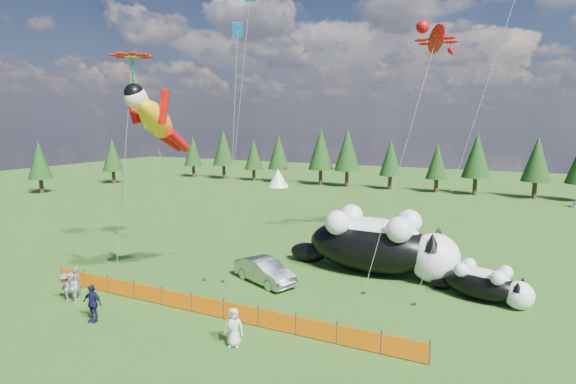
{
  "coord_description": "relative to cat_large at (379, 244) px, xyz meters",
  "views": [
    {
      "loc": [
        13.25,
        -20.79,
        9.79
      ],
      "look_at": [
        1.19,
        4.0,
        5.52
      ],
      "focal_mm": 28.0,
      "sensor_mm": 36.0,
      "label": 1
    }
  ],
  "objects": [
    {
      "name": "cat_small",
      "position": [
        6.55,
        -1.95,
        -1.01
      ],
      "size": [
        5.53,
        3.09,
        2.04
      ],
      "rotation": [
        0.0,
        0.0,
        -0.29
      ],
      "color": "black",
      "rests_on": "ground"
    },
    {
      "name": "ground",
      "position": [
        -6.16,
        -7.35,
        -1.98
      ],
      "size": [
        160.0,
        160.0,
        0.0
      ],
      "primitive_type": "plane",
      "color": "#103309",
      "rests_on": "ground"
    },
    {
      "name": "gecko_kite",
      "position": [
        2.14,
        5.87,
        13.58
      ],
      "size": [
        4.21,
        13.08,
        18.42
      ],
      "color": "#B6090A",
      "rests_on": "ground"
    },
    {
      "name": "spectator_c",
      "position": [
        -10.83,
        -13.43,
        -1.02
      ],
      "size": [
        1.16,
        0.65,
        1.91
      ],
      "primitive_type": "imported",
      "rotation": [
        0.0,
        0.0,
        0.07
      ],
      "color": "#121333",
      "rests_on": "ground"
    },
    {
      "name": "diamond_kite_c",
      "position": [
        -4.61,
        -9.58,
        11.23
      ],
      "size": [
        1.05,
        1.08,
        14.74
      ],
      "color": "#0C5FB7",
      "rests_on": "ground"
    },
    {
      "name": "spectator_d",
      "position": [
        -14.28,
        -12.32,
        -1.18
      ],
      "size": [
        1.17,
        0.94,
        1.61
      ],
      "primitive_type": "imported",
      "rotation": [
        0.0,
        0.0,
        -0.45
      ],
      "color": "#57585C",
      "rests_on": "ground"
    },
    {
      "name": "safety_fence",
      "position": [
        -6.16,
        -10.35,
        -1.48
      ],
      "size": [
        22.06,
        0.06,
        1.1
      ],
      "color": "#262626",
      "rests_on": "ground"
    },
    {
      "name": "spectator_b",
      "position": [
        -13.78,
        -12.27,
        -1.13
      ],
      "size": [
        0.94,
        0.74,
        1.69
      ],
      "primitive_type": "imported",
      "rotation": [
        0.0,
        0.0,
        -0.35
      ],
      "color": "beige",
      "rests_on": "ground"
    },
    {
      "name": "cat_large",
      "position": [
        0.0,
        0.0,
        0.0
      ],
      "size": [
        11.55,
        4.47,
        4.17
      ],
      "rotation": [
        0.0,
        0.0,
        -0.05
      ],
      "color": "black",
      "rests_on": "ground"
    },
    {
      "name": "festival_tents",
      "position": [
        4.84,
        32.65,
        -0.58
      ],
      "size": [
        50.0,
        3.2,
        2.8
      ],
      "primitive_type": null,
      "color": "white",
      "rests_on": "ground"
    },
    {
      "name": "tree_line",
      "position": [
        -6.16,
        37.65,
        2.02
      ],
      "size": [
        90.0,
        4.0,
        8.0
      ],
      "primitive_type": null,
      "color": "black",
      "rests_on": "ground"
    },
    {
      "name": "flower_kite",
      "position": [
        -14.96,
        -5.72,
        11.88
      ],
      "size": [
        3.21,
        5.56,
        14.51
      ],
      "color": "#B6090A",
      "rests_on": "ground"
    },
    {
      "name": "spectator_a",
      "position": [
        -14.04,
        -11.77,
        -1.05
      ],
      "size": [
        0.75,
        0.56,
        1.87
      ],
      "primitive_type": "imported",
      "rotation": [
        0.0,
        0.0,
        -0.18
      ],
      "color": "#57585C",
      "rests_on": "ground"
    },
    {
      "name": "diamond_kite_a",
      "position": [
        -7.85,
        -2.93,
        14.93
      ],
      "size": [
        1.16,
        3.55,
        18.46
      ],
      "color": "#0C5FB7",
      "rests_on": "ground"
    },
    {
      "name": "spectator_e",
      "position": [
        -3.2,
        -12.47,
        -1.1
      ],
      "size": [
        1.0,
        0.82,
        1.76
      ],
      "primitive_type": "imported",
      "rotation": [
        0.0,
        0.0,
        0.35
      ],
      "color": "beige",
      "rests_on": "ground"
    },
    {
      "name": "car",
      "position": [
        -5.82,
        -4.88,
        -1.23
      ],
      "size": [
        4.78,
        3.26,
        1.49
      ],
      "primitive_type": "imported",
      "rotation": [
        0.0,
        0.0,
        1.16
      ],
      "color": "#A4A3A8",
      "rests_on": "ground"
    },
    {
      "name": "superhero_kite",
      "position": [
        -9.77,
        -9.5,
        7.92
      ],
      "size": [
        5.53,
        6.19,
        12.16
      ],
      "color": "#F5A50C",
      "rests_on": "ground"
    }
  ]
}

